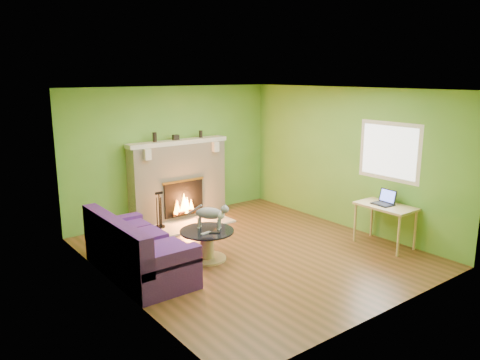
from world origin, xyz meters
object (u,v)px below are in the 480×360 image
object	(u,v)px
coffee_table	(207,243)
desk	(386,210)
cat	(209,216)
sofa	(136,252)

from	to	relation	value
coffee_table	desk	size ratio (longest dim) A/B	0.88
desk	cat	distance (m)	2.94
desk	cat	size ratio (longest dim) A/B	1.48
sofa	desk	xyz separation A→B (m)	(3.81, -1.47, 0.28)
cat	desk	bearing A→B (deg)	-66.69
sofa	desk	size ratio (longest dim) A/B	2.06
desk	coffee_table	bearing A→B (deg)	154.21
coffee_table	cat	world-z (taller)	cat
cat	coffee_table	bearing A→B (deg)	172.66
desk	cat	bearing A→B (deg)	152.66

